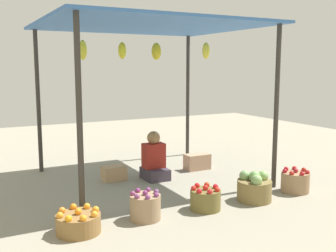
{
  "coord_description": "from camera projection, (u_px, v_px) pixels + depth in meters",
  "views": [
    {
      "loc": [
        -2.68,
        -5.76,
        1.8
      ],
      "look_at": [
        0.0,
        -0.65,
        0.95
      ],
      "focal_mm": 43.03,
      "sensor_mm": 36.0,
      "label": 1
    }
  ],
  "objects": [
    {
      "name": "basket_purple_onions",
      "position": [
        145.0,
        206.0,
        4.77
      ],
      "size": [
        0.37,
        0.37,
        0.36
      ],
      "color": "#9A7C5A",
      "rests_on": "ground"
    },
    {
      "name": "market_stall_structure",
      "position": [
        148.0,
        35.0,
        6.22
      ],
      "size": [
        3.24,
        2.87,
        2.45
      ],
      "color": "#38332D",
      "rests_on": "ground"
    },
    {
      "name": "wooden_crate_near_vendor",
      "position": [
        197.0,
        162.0,
        7.12
      ],
      "size": [
        0.44,
        0.25,
        0.28
      ],
      "primitive_type": "cube",
      "color": "tan",
      "rests_on": "ground"
    },
    {
      "name": "basket_cabbages",
      "position": [
        254.0,
        188.0,
        5.44
      ],
      "size": [
        0.46,
        0.46,
        0.41
      ],
      "color": "olive",
      "rests_on": "ground"
    },
    {
      "name": "basket_red_apples",
      "position": [
        295.0,
        181.0,
        5.83
      ],
      "size": [
        0.4,
        0.4,
        0.35
      ],
      "color": "#947352",
      "rests_on": "ground"
    },
    {
      "name": "wooden_crate_stacked_rear",
      "position": [
        114.0,
        173.0,
        6.45
      ],
      "size": [
        0.36,
        0.27,
        0.23
      ],
      "primitive_type": "cube",
      "color": "tan",
      "rests_on": "ground"
    },
    {
      "name": "vendor_person",
      "position": [
        154.0,
        161.0,
        6.49
      ],
      "size": [
        0.36,
        0.44,
        0.78
      ],
      "color": "#3E3542",
      "rests_on": "ground"
    },
    {
      "name": "basket_red_tomatoes",
      "position": [
        205.0,
        199.0,
        5.11
      ],
      "size": [
        0.39,
        0.39,
        0.32
      ],
      "color": "brown",
      "rests_on": "ground"
    },
    {
      "name": "ground_plane",
      "position": [
        149.0,
        179.0,
        6.54
      ],
      "size": [
        14.0,
        14.0,
        0.0
      ],
      "primitive_type": "plane",
      "color": "gray"
    },
    {
      "name": "basket_oranges",
      "position": [
        78.0,
        223.0,
        4.39
      ],
      "size": [
        0.49,
        0.49,
        0.28
      ],
      "color": "olive",
      "rests_on": "ground"
    }
  ]
}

